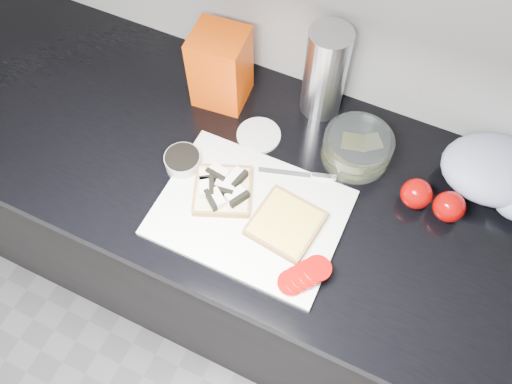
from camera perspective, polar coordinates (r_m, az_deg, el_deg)
base_cabinet at (r=1.56m, az=5.17°, el=-8.76°), size 3.50×0.60×0.86m
countertop at (r=1.15m, az=6.92°, el=-0.66°), size 3.50×0.64×0.04m
cutting_board at (r=1.10m, az=-0.67°, el=-2.38°), size 0.40×0.30×0.01m
bread_left at (r=1.11m, az=-3.87°, el=0.34°), size 0.17×0.17×0.04m
bread_right at (r=1.07m, az=3.41°, el=-3.63°), size 0.16×0.16×0.02m
tomato_slices at (r=1.02m, az=5.55°, el=-9.47°), size 0.11×0.12×0.02m
knife at (r=1.14m, az=5.86°, el=1.97°), size 0.17×0.06×0.01m
seed_tub at (r=1.16m, az=-8.35°, el=3.50°), size 0.08×0.08×0.04m
tub_lid at (r=1.21m, az=0.31°, el=6.51°), size 0.13×0.13×0.01m
glass_bowl at (r=1.18m, az=11.47°, el=4.99°), size 0.16×0.16×0.07m
bread_bag at (r=1.23m, az=-4.06°, el=13.99°), size 0.14×0.13×0.20m
steel_canister at (r=1.19m, az=7.91°, el=13.34°), size 0.10×0.10×0.24m
grocery_bag at (r=1.22m, az=25.96°, el=1.85°), size 0.28×0.24×0.10m
whole_tomatoes at (r=1.14m, az=19.53°, el=-0.89°), size 0.14×0.07×0.07m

